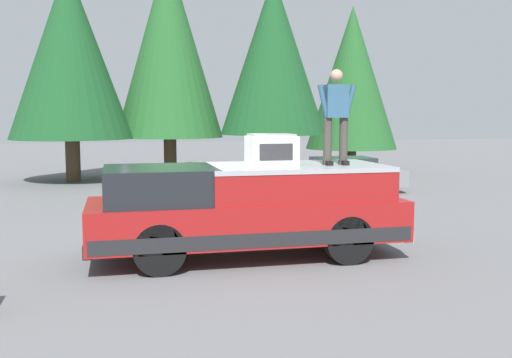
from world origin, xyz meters
TOP-DOWN VIEW (x-y plane):
  - ground_plane at (0.00, 0.00)m, footprint 90.00×90.00m
  - pickup_truck at (-0.39, -0.75)m, footprint 2.01×5.54m
  - compressor_unit at (-0.51, -1.18)m, footprint 0.65×0.84m
  - person_on_truck_bed at (-0.62, -2.33)m, footprint 0.29×0.72m
  - parked_car_grey at (7.51, -5.62)m, footprint 1.64×4.10m
  - conifer_far_left at (14.22, -8.73)m, footprint 4.02×4.02m
  - conifer_left at (12.22, -4.59)m, footprint 4.16×4.16m
  - conifer_center_left at (14.13, -0.68)m, footprint 4.37×4.37m
  - conifer_center_right at (12.92, 3.11)m, footprint 4.57×4.57m

SIDE VIEW (x-z plane):
  - ground_plane at x=0.00m, z-range 0.00..0.00m
  - parked_car_grey at x=7.51m, z-range 0.00..1.16m
  - pickup_truck at x=-0.39m, z-range 0.05..1.70m
  - compressor_unit at x=-0.51m, z-range 1.65..2.21m
  - person_on_truck_bed at x=-0.62m, z-range 1.71..3.40m
  - conifer_far_left at x=14.22m, z-range 0.51..7.78m
  - conifer_left at x=12.22m, z-range 0.87..8.81m
  - conifer_center_right at x=12.92m, z-range 0.80..8.89m
  - conifer_center_left at x=14.13m, z-range 0.79..9.90m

